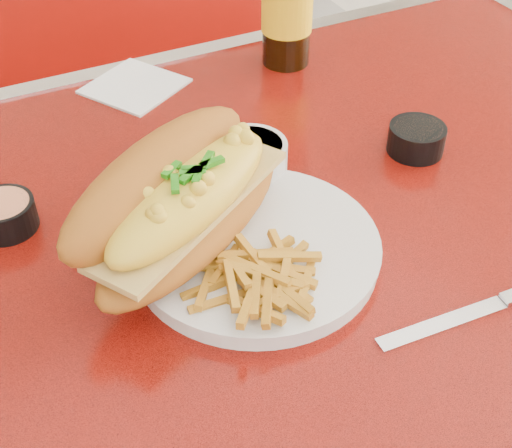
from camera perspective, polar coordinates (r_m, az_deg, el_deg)
name	(u,v)px	position (r m, az deg, el deg)	size (l,w,h in m)	color
diner_table	(260,355)	(0.80, 0.33, -10.41)	(1.23, 0.83, 0.77)	red
booth_bench_far	(92,185)	(1.59, -12.95, 3.02)	(1.20, 0.51, 0.90)	maroon
dinner_plate	(256,249)	(0.67, 0.00, -1.99)	(0.25, 0.25, 0.02)	silver
mac_hoagie	(180,199)	(0.64, -6.14, 1.97)	(0.28, 0.23, 0.11)	#A85E1B
fries_pile	(255,277)	(0.61, -0.09, -4.26)	(0.10, 0.09, 0.03)	gold
fork	(302,247)	(0.66, 3.71, -1.81)	(0.07, 0.14, 0.00)	silver
gravy_ramekin	(250,160)	(0.76, -0.51, 5.13)	(0.09, 0.09, 0.04)	silver
sauce_cup_left	(4,214)	(0.74, -19.50, 0.78)	(0.08, 0.08, 0.03)	black
sauce_cup_right	(417,138)	(0.82, 12.72, 6.75)	(0.06, 0.06, 0.03)	black
knife	(494,305)	(0.66, 18.49, -6.14)	(0.20, 0.03, 0.01)	silver
paper_napkin	(135,86)	(0.94, -9.67, 10.82)	(0.11, 0.11, 0.00)	white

